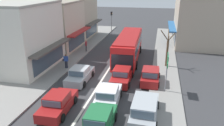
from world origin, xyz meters
TOP-DOWN VIEW (x-y plane):
  - ground_plane at (0.00, 0.00)m, footprint 140.00×140.00m
  - lane_centre_line at (0.00, 4.00)m, footprint 0.20×28.00m
  - sidewalk_left at (-6.80, 6.00)m, footprint 5.20×44.00m
  - kerb_right at (6.20, 6.00)m, footprint 2.80×44.00m
  - shopfront_corner_near at (-10.18, 1.51)m, footprint 8.85×8.29m
  - shopfront_mid_block at (-10.18, 9.66)m, footprint 8.99×7.42m
  - shopfront_far_end at (-10.18, 17.46)m, footprint 8.44×7.52m
  - building_right_far at (11.48, 16.87)m, footprint 8.84×10.31m
  - city_bus at (1.68, 6.75)m, footprint 2.96×10.92m
  - sedan_behind_bus_near at (-1.74, -6.01)m, footprint 1.99×4.25m
  - sedan_adjacent_lane_lead at (-2.03, -0.53)m, footprint 1.92×4.21m
  - sedan_queue_gap_filler at (1.68, -4.17)m, footprint 2.03×4.27m
  - sedan_behind_bus_mid at (2.05, 0.17)m, footprint 1.91×4.21m
  - hatchback_adjacent_lane_trail at (1.94, -7.51)m, footprint 1.84×3.71m
  - parked_wagon_kerb_front at (4.71, -5.49)m, footprint 2.02×4.54m
  - parked_hatchback_kerb_second at (4.77, 0.60)m, footprint 1.84×3.71m
  - traffic_light_downstreet at (-3.76, 21.15)m, footprint 0.33×0.24m
  - directional_road_sign at (6.18, -1.07)m, footprint 0.10×1.40m
  - street_tree_right at (6.31, 5.38)m, footprint 1.60×1.74m
  - pedestrian_with_handbag_near at (-4.68, 2.15)m, footprint 0.65×0.25m
  - pedestrian_browsing_midblock at (-4.60, 8.80)m, footprint 0.28×0.56m

SIDE VIEW (x-z plane):
  - ground_plane at x=0.00m, z-range 0.00..0.00m
  - lane_centre_line at x=0.00m, z-range 0.00..0.01m
  - kerb_right at x=6.20m, z-range 0.00..0.12m
  - sidewalk_left at x=-6.80m, z-range 0.00..0.14m
  - sedan_behind_bus_near at x=-1.74m, z-range -0.07..1.40m
  - sedan_adjacent_lane_lead at x=-2.03m, z-range -0.07..1.40m
  - sedan_queue_gap_filler at x=1.68m, z-range -0.07..1.40m
  - sedan_behind_bus_mid at x=2.05m, z-range -0.07..1.40m
  - hatchback_adjacent_lane_trail at x=1.94m, z-range -0.06..1.48m
  - parked_hatchback_kerb_second at x=4.77m, z-range -0.06..1.48m
  - parked_wagon_kerb_front at x=4.71m, z-range -0.04..1.53m
  - pedestrian_browsing_midblock at x=-4.60m, z-range 0.25..1.88m
  - pedestrian_with_handbag_near at x=-4.68m, z-range 0.25..1.88m
  - city_bus at x=1.68m, z-range 0.27..3.49m
  - street_tree_right at x=6.31m, z-range -0.13..4.16m
  - directional_road_sign at x=6.18m, z-range 0.90..4.50m
  - traffic_light_downstreet at x=-3.76m, z-range 0.75..4.95m
  - shopfront_mid_block at x=-10.18m, z-range 0.00..6.87m
  - shopfront_corner_near at x=-10.18m, z-range 0.00..7.34m
  - shopfront_far_end at x=-10.18m, z-range -0.01..8.33m
  - building_right_far at x=11.48m, z-range -0.01..9.56m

